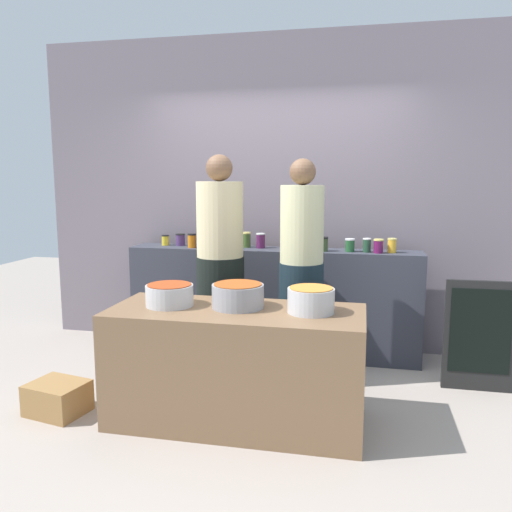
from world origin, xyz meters
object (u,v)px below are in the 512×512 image
(preserve_jar_4, at_px, (220,241))
(preserve_jar_12, at_px, (378,246))
(preserve_jar_8, at_px, (311,242))
(cooking_pot_right, at_px, (311,300))
(preserve_jar_3, at_px, (202,241))
(cook_in_cap, at_px, (301,283))
(bread_crate, at_px, (58,398))
(chalkboard_sign, at_px, (480,336))
(preserve_jar_6, at_px, (261,241))
(preserve_jar_0, at_px, (165,240))
(preserve_jar_2, at_px, (192,241))
(preserve_jar_13, at_px, (392,245))
(preserve_jar_7, at_px, (285,241))
(preserve_jar_10, at_px, (350,245))
(cooking_pot_left, at_px, (170,295))
(preserve_jar_1, at_px, (180,240))
(preserve_jar_9, at_px, (323,244))
(cook_with_tongs, at_px, (220,277))
(preserve_jar_11, at_px, (367,245))
(cooking_pot_center, at_px, (238,296))
(preserve_jar_5, at_px, (247,240))

(preserve_jar_4, bearing_deg, preserve_jar_12, -3.04)
(preserve_jar_8, distance_m, cooking_pot_right, 1.41)
(preserve_jar_3, relative_size, cook_in_cap, 0.07)
(bread_crate, distance_m, chalkboard_sign, 3.18)
(preserve_jar_3, xyz_separation_m, chalkboard_sign, (2.38, -0.45, -0.62))
(preserve_jar_8, bearing_deg, cooking_pot_right, -83.94)
(preserve_jar_6, distance_m, preserve_jar_8, 0.47)
(preserve_jar_3, bearing_deg, preserve_jar_0, 165.87)
(preserve_jar_2, relative_size, bread_crate, 0.34)
(preserve_jar_12, distance_m, preserve_jar_13, 0.13)
(preserve_jar_7, bearing_deg, preserve_jar_10, -7.10)
(cooking_pot_left, bearing_deg, preserve_jar_1, 107.26)
(preserve_jar_9, height_order, preserve_jar_10, preserve_jar_9)
(preserve_jar_6, bearing_deg, preserve_jar_8, -3.37)
(preserve_jar_9, distance_m, cook_with_tongs, 0.99)
(cooking_pot_left, height_order, chalkboard_sign, cooking_pot_left)
(preserve_jar_11, xyz_separation_m, cook_in_cap, (-0.51, -0.60, -0.24))
(preserve_jar_0, xyz_separation_m, preserve_jar_2, (0.31, -0.11, 0.02))
(preserve_jar_12, bearing_deg, preserve_jar_9, 177.92)
(preserve_jar_1, relative_size, preserve_jar_12, 0.94)
(preserve_jar_6, distance_m, preserve_jar_12, 1.07)
(cooking_pot_center, bearing_deg, bread_crate, -170.96)
(preserve_jar_8, distance_m, preserve_jar_11, 0.50)
(preserve_jar_5, xyz_separation_m, preserve_jar_11, (1.11, -0.09, -0.01))
(cooking_pot_center, bearing_deg, preserve_jar_13, 51.22)
(preserve_jar_1, relative_size, preserve_jar_5, 0.80)
(preserve_jar_5, xyz_separation_m, bread_crate, (-1.01, -1.60, -0.97))
(preserve_jar_6, relative_size, cook_in_cap, 0.08)
(preserve_jar_8, xyz_separation_m, cook_with_tongs, (-0.69, -0.57, -0.24))
(preserve_jar_0, xyz_separation_m, preserve_jar_9, (1.54, -0.10, 0.01))
(preserve_jar_2, distance_m, preserve_jar_13, 1.83)
(preserve_jar_5, height_order, cooking_pot_center, preserve_jar_5)
(preserve_jar_11, height_order, bread_crate, preserve_jar_11)
(cooking_pot_right, bearing_deg, cooking_pot_center, 176.71)
(cooking_pot_right, height_order, chalkboard_sign, cooking_pot_right)
(preserve_jar_7, distance_m, preserve_jar_9, 0.37)
(cooking_pot_left, xyz_separation_m, cooking_pot_center, (0.47, 0.04, 0.01))
(cooking_pot_center, bearing_deg, preserve_jar_11, 57.06)
(preserve_jar_13, bearing_deg, preserve_jar_1, 177.89)
(cooking_pot_center, bearing_deg, preserve_jar_6, 95.05)
(cook_with_tongs, relative_size, chalkboard_sign, 2.10)
(preserve_jar_2, distance_m, preserve_jar_8, 1.11)
(preserve_jar_10, height_order, cook_with_tongs, cook_with_tongs)
(preserve_jar_10, height_order, preserve_jar_12, preserve_jar_12)
(preserve_jar_0, bearing_deg, preserve_jar_7, -0.03)
(cooking_pot_left, xyz_separation_m, cooking_pot_right, (0.97, 0.02, 0.01))
(preserve_jar_5, distance_m, preserve_jar_12, 1.21)
(cooking_pot_center, relative_size, bread_crate, 0.91)
(preserve_jar_12, height_order, cooking_pot_left, preserve_jar_12)
(cook_in_cap, bearing_deg, cook_with_tongs, 174.29)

